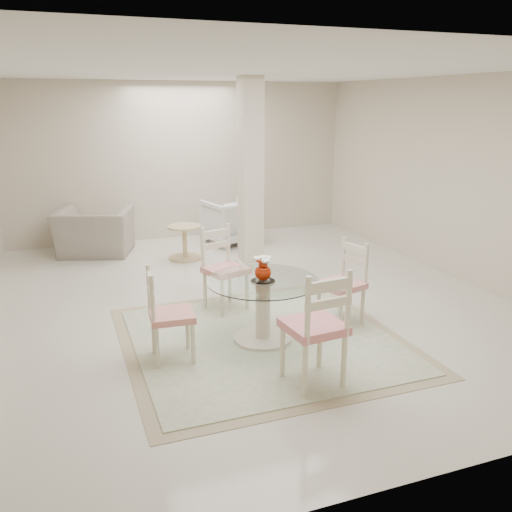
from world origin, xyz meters
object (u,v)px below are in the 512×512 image
object	(u,v)px
recliner_taupe	(95,232)
dining_chair_south	(319,320)
dining_table	(263,310)
dining_chair_north	(222,262)
column	(251,176)
armchair_white	(231,221)
dining_chair_east	(346,277)
red_vase	(263,268)
dining_chair_west	(164,308)
side_table	(185,244)

from	to	relation	value
recliner_taupe	dining_chair_south	bearing A→B (deg)	124.65
dining_table	dining_chair_north	bearing A→B (deg)	96.78
dining_table	dining_chair_north	xyz separation A→B (m)	(-0.12, 1.01, 0.23)
column	dining_table	bearing A→B (deg)	-106.95
recliner_taupe	armchair_white	world-z (taller)	armchair_white
dining_chair_east	dining_chair_north	xyz separation A→B (m)	(-1.13, 0.89, 0.03)
red_vase	dining_chair_west	distance (m)	1.05
recliner_taupe	armchair_white	bearing A→B (deg)	-162.61
dining_table	dining_chair_west	bearing A→B (deg)	-174.66
dining_chair_east	dining_chair_west	world-z (taller)	dining_chair_east
red_vase	dining_chair_south	world-z (taller)	dining_chair_south
dining_chair_south	side_table	xyz separation A→B (m)	(-0.17, 4.22, -0.37)
column	dining_chair_west	xyz separation A→B (m)	(-1.76, -2.55, -0.82)
column	side_table	bearing A→B (deg)	137.73
red_vase	dining_chair_north	bearing A→B (deg)	96.82
red_vase	recliner_taupe	size ratio (longest dim) A/B	0.22
red_vase	dining_chair_north	size ratio (longest dim) A/B	0.23
dining_chair_west	dining_chair_south	distance (m)	1.45
red_vase	side_table	xyz separation A→B (m)	(-0.07, 3.20, -0.53)
side_table	red_vase	bearing A→B (deg)	-88.77
recliner_taupe	side_table	bearing A→B (deg)	167.26
armchair_white	dining_chair_east	bearing A→B (deg)	77.84
dining_table	dining_chair_north	size ratio (longest dim) A/B	1.05
dining_chair_south	side_table	bearing A→B (deg)	-93.12
red_vase	dining_chair_east	xyz separation A→B (m)	(1.01, 0.12, -0.24)
red_vase	dining_chair_west	bearing A→B (deg)	-174.68
dining_chair_north	dining_chair_west	world-z (taller)	dining_chair_north
column	dining_chair_east	xyz separation A→B (m)	(0.26, -2.34, -0.81)
dining_table	dining_chair_north	distance (m)	1.05
dining_table	dining_chair_south	size ratio (longest dim) A/B	0.97
recliner_taupe	red_vase	bearing A→B (deg)	127.16
column	side_table	world-z (taller)	column
dining_table	red_vase	world-z (taller)	red_vase
red_vase	dining_chair_east	size ratio (longest dim) A/B	0.25
column	side_table	xyz separation A→B (m)	(-0.82, 0.74, -1.10)
armchair_white	side_table	world-z (taller)	armchair_white
recliner_taupe	side_table	size ratio (longest dim) A/B	2.12
armchair_white	recliner_taupe	bearing A→B (deg)	-14.63
red_vase	dining_chair_south	xyz separation A→B (m)	(0.11, -1.02, -0.16)
side_table	dining_chair_west	bearing A→B (deg)	-105.95
dining_chair_west	armchair_white	world-z (taller)	dining_chair_west
armchair_white	side_table	size ratio (longest dim) A/B	1.57
dining_chair_north	side_table	size ratio (longest dim) A/B	2.03
dining_chair_east	dining_chair_south	distance (m)	1.45
dining_chair_north	recliner_taupe	world-z (taller)	dining_chair_north
dining_chair_east	recliner_taupe	bearing A→B (deg)	-165.02
red_vase	armchair_white	bearing A→B (deg)	76.94
dining_chair_west	dining_table	bearing A→B (deg)	-80.30
column	dining_chair_north	bearing A→B (deg)	-121.02
dining_table	armchair_white	world-z (taller)	armchair_white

